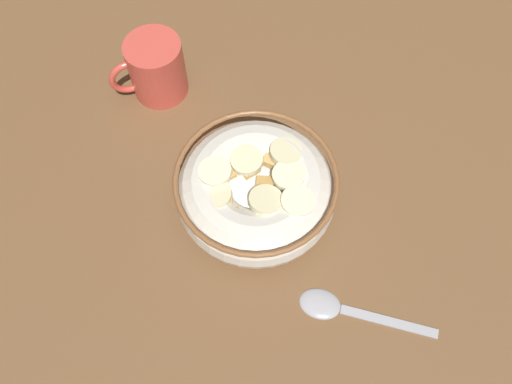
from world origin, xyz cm
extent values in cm
cube|color=brown|center=(0.00, 0.00, -1.00)|extent=(122.37, 122.37, 2.00)
cylinder|color=silver|center=(0.00, 0.00, 0.30)|extent=(9.56, 9.56, 0.60)
torus|color=silver|center=(0.00, 0.00, 3.15)|extent=(17.37, 17.37, 6.30)
torus|color=brown|center=(0.00, 0.00, 6.00)|extent=(17.45, 17.45, 0.60)
cylinder|color=white|center=(0.00, 0.00, 4.47)|extent=(13.59, 13.59, 0.40)
cube|color=#B78947|center=(-0.79, 0.62, 5.07)|extent=(2.66, 2.63, 1.10)
cube|color=tan|center=(-2.60, -4.65, 5.21)|extent=(2.32, 2.38, 1.04)
cube|color=tan|center=(2.56, -2.44, 5.01)|extent=(2.17, 2.18, 0.88)
cube|color=tan|center=(0.76, 4.56, 5.13)|extent=(2.24, 2.23, 0.89)
cube|color=#AD7F42|center=(-4.29, 0.03, 5.02)|extent=(2.50, 2.53, 0.98)
cube|color=tan|center=(-0.21, -1.96, 5.02)|extent=(2.24, 2.25, 0.90)
cube|color=tan|center=(3.92, 0.63, 5.22)|extent=(2.47, 2.43, 1.03)
cube|color=#AD7F42|center=(1.41, -4.91, 5.22)|extent=(2.12, 2.07, 0.98)
cube|color=#AD7F42|center=(3.77, 2.98, 5.24)|extent=(1.93, 1.96, 0.92)
cube|color=tan|center=(-5.30, 1.90, 5.23)|extent=(2.37, 2.40, 0.92)
cube|color=tan|center=(-2.75, -1.86, 5.23)|extent=(2.71, 2.71, 1.00)
cylinder|color=beige|center=(-4.22, -1.77, 6.04)|extent=(4.83, 4.80, 1.13)
cylinder|color=beige|center=(0.12, -2.49, 5.99)|extent=(4.46, 4.42, 1.03)
cylinder|color=#F9EFC6|center=(-2.88, 4.08, 6.07)|extent=(4.40, 4.40, 1.05)
cylinder|color=beige|center=(4.57, 0.45, 5.90)|extent=(4.33, 4.30, 1.18)
cylinder|color=#F9EFC6|center=(-3.30, 0.97, 6.08)|extent=(4.89, 4.91, 0.87)
cylinder|color=#F9EFC6|center=(3.68, -2.27, 6.37)|extent=(4.43, 4.41, 0.86)
cylinder|color=beige|center=(0.33, 2.57, 5.88)|extent=(3.62, 3.59, 1.31)
ellipsoid|color=#A5A5AD|center=(-1.66, 13.25, 0.40)|extent=(5.45, 5.25, 0.80)
cube|color=#A5A5AD|center=(-7.35, 17.67, 0.18)|extent=(8.54, 6.95, 0.36)
cylinder|color=#D84C3F|center=(4.73, -19.87, 3.89)|extent=(6.85, 6.85, 7.78)
torus|color=#D84C3F|center=(8.15, -19.87, 3.89)|extent=(5.16, 0.80, 5.16)
camera|label=1|loc=(10.29, 24.46, 54.87)|focal=37.52mm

